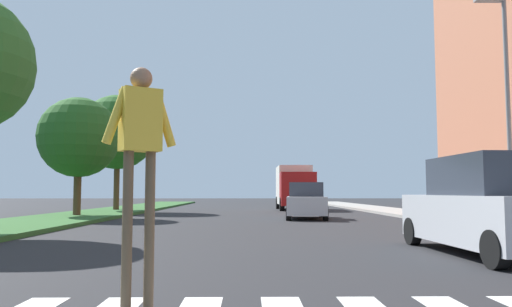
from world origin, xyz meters
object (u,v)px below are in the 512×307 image
(traffic_light_gantry, at_px, (10,0))
(pedestrian_performer, at_px, (140,150))
(sedan_midblock, at_px, (306,202))
(truck_box_delivery, at_px, (295,187))
(tree_distant, at_px, (118,132))
(street_lamp_right, at_px, (504,88))
(tree_far, at_px, (79,138))
(suv_crossing, at_px, (489,208))

(traffic_light_gantry, relative_size, pedestrian_performer, 3.53)
(sedan_midblock, relative_size, truck_box_delivery, 0.69)
(tree_distant, xyz_separation_m, traffic_light_gantry, (4.45, -23.18, -0.67))
(tree_distant, relative_size, pedestrian_performer, 2.92)
(traffic_light_gantry, distance_m, truck_box_delivery, 27.87)
(pedestrian_performer, bearing_deg, sedan_midblock, 78.25)
(street_lamp_right, distance_m, pedestrian_performer, 14.41)
(tree_far, height_order, sedan_midblock, tree_far)
(traffic_light_gantry, bearing_deg, truck_box_delivery, 75.10)
(tree_far, xyz_separation_m, tree_distant, (-0.05, 7.17, 1.14))
(sedan_midblock, height_order, truck_box_delivery, truck_box_delivery)
(street_lamp_right, distance_m, truck_box_delivery, 20.01)
(suv_crossing, relative_size, sedan_midblock, 1.09)
(traffic_light_gantry, relative_size, street_lamp_right, 1.17)
(street_lamp_right, height_order, truck_box_delivery, street_lamp_right)
(truck_box_delivery, bearing_deg, tree_far, -136.91)
(tree_far, relative_size, pedestrian_performer, 2.29)
(tree_distant, xyz_separation_m, sedan_midblock, (11.03, -7.91, -4.24))
(tree_far, relative_size, truck_box_delivery, 0.92)
(tree_far, height_order, street_lamp_right, street_lamp_right)
(traffic_light_gantry, bearing_deg, sedan_midblock, 66.69)
(tree_far, height_order, traffic_light_gantry, traffic_light_gantry)
(traffic_light_gantry, xyz_separation_m, truck_box_delivery, (7.13, 26.81, -2.72))
(tree_far, distance_m, street_lamp_right, 18.54)
(tree_far, bearing_deg, pedestrian_performer, -69.19)
(pedestrian_performer, xyz_separation_m, suv_crossing, (5.90, 4.93, -0.73))
(tree_distant, distance_m, pedestrian_performer, 27.31)
(tree_far, distance_m, sedan_midblock, 11.44)
(suv_crossing, distance_m, sedan_midblock, 13.43)
(tree_distant, relative_size, suv_crossing, 1.56)
(traffic_light_gantry, relative_size, suv_crossing, 1.89)
(tree_distant, distance_m, street_lamp_right, 22.72)
(street_lamp_right, bearing_deg, tree_far, 153.19)
(tree_far, relative_size, street_lamp_right, 0.76)
(suv_crossing, relative_size, truck_box_delivery, 0.75)
(tree_distant, height_order, traffic_light_gantry, tree_distant)
(street_lamp_right, height_order, suv_crossing, street_lamp_right)
(tree_far, bearing_deg, truck_box_delivery, 43.09)
(street_lamp_right, height_order, pedestrian_performer, street_lamp_right)
(tree_far, height_order, suv_crossing, tree_far)
(traffic_light_gantry, height_order, sedan_midblock, traffic_light_gantry)
(tree_far, bearing_deg, street_lamp_right, -26.81)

